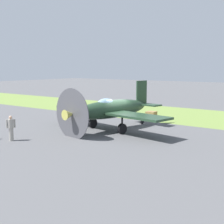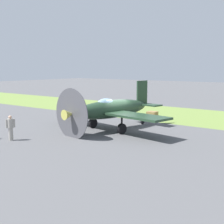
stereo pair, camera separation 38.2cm
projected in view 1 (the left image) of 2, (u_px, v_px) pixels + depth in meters
The scene contains 5 objects.
ground_plane at pixel (116, 129), 26.26m from camera, with size 160.00×160.00×0.00m, color #515154.
grass_verge at pixel (173, 114), 34.50m from camera, with size 120.00×11.00×0.01m, color olive.
airplane_lead at pixel (110, 109), 25.71m from camera, with size 11.28×8.98×3.99m.
ground_crew_chief at pixel (11, 128), 22.12m from camera, with size 0.38×0.57×1.73m.
supply_crate at pixel (151, 115), 31.99m from camera, with size 0.90×0.90×0.64m, color olive.
Camera 1 is at (-15.19, 20.86, 5.07)m, focal length 52.15 mm.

